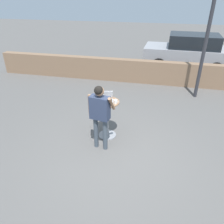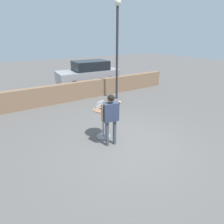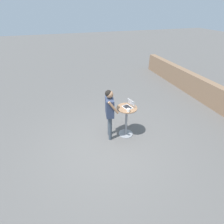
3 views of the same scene
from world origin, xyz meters
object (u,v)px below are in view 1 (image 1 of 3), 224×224
object	(u,v)px
street_lamp	(213,7)
standing_person	(100,110)
laptop	(107,99)
parked_car_near_street	(189,52)
cafe_table	(107,116)
coffee_mug	(115,102)

from	to	relation	value
street_lamp	standing_person	bearing A→B (deg)	-125.61
laptop	street_lamp	world-z (taller)	street_lamp
laptop	standing_person	xyz separation A→B (m)	(-0.02, -0.61, -0.01)
parked_car_near_street	street_lamp	size ratio (longest dim) A/B	0.88
laptop	parked_car_near_street	distance (m)	6.95
laptop	parked_car_near_street	size ratio (longest dim) A/B	0.09
standing_person	street_lamp	bearing A→B (deg)	54.39
standing_person	parked_car_near_street	xyz separation A→B (m)	(2.56, 7.07, -0.22)
standing_person	street_lamp	distance (m)	4.96
standing_person	cafe_table	bearing A→B (deg)	86.08
coffee_mug	street_lamp	size ratio (longest dim) A/B	0.03
cafe_table	street_lamp	bearing A→B (deg)	50.36
parked_car_near_street	coffee_mug	bearing A→B (deg)	-109.24
laptop	standing_person	size ratio (longest dim) A/B	0.22
cafe_table	laptop	world-z (taller)	laptop
standing_person	parked_car_near_street	distance (m)	7.52
parked_car_near_street	street_lamp	distance (m)	4.01
laptop	standing_person	bearing A→B (deg)	-92.27
cafe_table	street_lamp	size ratio (longest dim) A/B	0.22
parked_car_near_street	street_lamp	bearing A→B (deg)	-88.41
coffee_mug	street_lamp	bearing A→B (deg)	53.37
street_lamp	laptop	bearing A→B (deg)	-130.33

